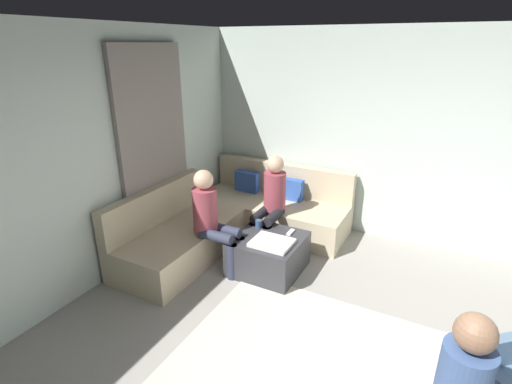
# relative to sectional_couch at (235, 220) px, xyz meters

# --- Properties ---
(wall_back) EXTENTS (6.00, 0.12, 2.70)m
(wall_back) POSITION_rel_sectional_couch_xyz_m (2.08, 1.06, 1.07)
(wall_back) COLOR silver
(wall_back) RESTS_ON ground_plane
(wall_left) EXTENTS (0.12, 6.00, 2.70)m
(wall_left) POSITION_rel_sectional_couch_xyz_m (-0.86, -1.88, 1.07)
(wall_left) COLOR silver
(wall_left) RESTS_ON ground_plane
(curtain_panel) EXTENTS (0.06, 1.10, 2.50)m
(curtain_panel) POSITION_rel_sectional_couch_xyz_m (-0.76, -0.58, 0.97)
(curtain_panel) COLOR gray
(curtain_panel) RESTS_ON ground_plane
(sectional_couch) EXTENTS (2.10, 2.55, 0.87)m
(sectional_couch) POSITION_rel_sectional_couch_xyz_m (0.00, 0.00, 0.00)
(sectional_couch) COLOR #C6B593
(sectional_couch) RESTS_ON ground_plane
(ottoman) EXTENTS (0.76, 0.76, 0.42)m
(ottoman) POSITION_rel_sectional_couch_xyz_m (0.73, -0.48, -0.07)
(ottoman) COLOR #333338
(ottoman) RESTS_ON ground_plane
(folded_blanket) EXTENTS (0.44, 0.36, 0.04)m
(folded_blanket) POSITION_rel_sectional_couch_xyz_m (0.83, -0.60, 0.16)
(folded_blanket) COLOR white
(folded_blanket) RESTS_ON ottoman
(coffee_mug) EXTENTS (0.08, 0.08, 0.10)m
(coffee_mug) POSITION_rel_sectional_couch_xyz_m (0.51, -0.30, 0.19)
(coffee_mug) COLOR #334C72
(coffee_mug) RESTS_ON ottoman
(game_remote) EXTENTS (0.05, 0.15, 0.02)m
(game_remote) POSITION_rel_sectional_couch_xyz_m (0.91, -0.26, 0.15)
(game_remote) COLOR white
(game_remote) RESTS_ON ottoman
(person_on_couch_back) EXTENTS (0.30, 0.60, 1.20)m
(person_on_couch_back) POSITION_rel_sectional_couch_xyz_m (0.51, 0.06, 0.38)
(person_on_couch_back) COLOR black
(person_on_couch_back) RESTS_ON ground_plane
(person_on_couch_side) EXTENTS (0.60, 0.30, 1.20)m
(person_on_couch_side) POSITION_rel_sectional_couch_xyz_m (0.15, -0.73, 0.38)
(person_on_couch_side) COLOR #2D3347
(person_on_couch_side) RESTS_ON ground_plane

